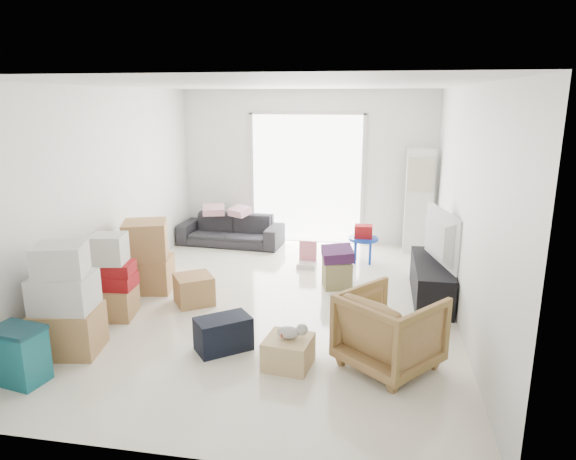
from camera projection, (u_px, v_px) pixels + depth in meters
The scene contains 21 objects.
room_shell at pixel (272, 199), 6.27m from camera, with size 4.98×6.48×3.18m.
sliding_door at pixel (307, 174), 9.14m from camera, with size 2.10×0.04×2.33m.
ac_tower at pixel (419, 201), 8.58m from camera, with size 0.45×0.30×1.75m, color silver.
tv_console at pixel (431, 281), 6.67m from camera, with size 0.45×1.49×0.50m, color black.
television at pixel (433, 257), 6.59m from camera, with size 1.18×0.68×0.15m, color black.
sofa at pixel (231, 225), 9.12m from camera, with size 1.83×0.53×0.71m, color #25252A.
pillow_left at pixel (213, 202), 9.06m from camera, with size 0.38×0.30×0.12m, color #D098A0.
pillow_right at pixel (240, 203), 8.97m from camera, with size 0.33×0.26×0.11m, color #D098A0.
armchair at pixel (390, 327), 4.93m from camera, with size 0.82×0.76×0.84m, color #9E6F46.
storage_bins at pixel (19, 355), 4.70m from camera, with size 0.52×0.41×0.54m.
box_stack_a at pixel (66, 305), 5.20m from camera, with size 0.71×0.62×1.15m.
box_stack_b at pixel (111, 281), 6.09m from camera, with size 0.58×0.58×1.02m.
box_stack_c at pixel (147, 257), 6.92m from camera, with size 0.72×0.71×0.96m.
loose_box at pixel (194, 289), 6.53m from camera, with size 0.45×0.45×0.37m, color #B17B50.
duffel_bag at pixel (223, 334), 5.33m from camera, with size 0.55×0.33×0.35m, color black.
ottoman at pixel (337, 274), 7.11m from camera, with size 0.37×0.37×0.37m, color olive.
blanket at pixel (337, 256), 7.04m from camera, with size 0.41×0.41×0.14m, color #411E4D.
kids_table at pixel (363, 236), 8.12m from camera, with size 0.47×0.47×0.61m.
toy_walker at pixel (307, 260), 7.98m from camera, with size 0.30×0.26×0.39m.
wood_crate at pixel (288, 352), 5.01m from camera, with size 0.44×0.44×0.29m, color tan.
plush_bunny at pixel (292, 332), 4.96m from camera, with size 0.30×0.17×0.15m.
Camera 1 is at (1.28, -6.03, 2.56)m, focal length 32.00 mm.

